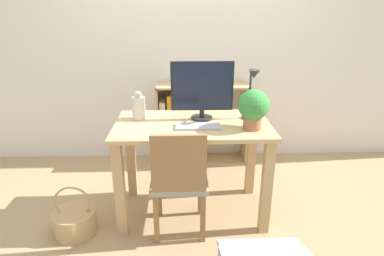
% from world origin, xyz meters
% --- Properties ---
extents(ground_plane, '(10.00, 10.00, 0.00)m').
position_xyz_m(ground_plane, '(0.00, 0.00, 0.00)').
color(ground_plane, tan).
extents(wall_back, '(8.00, 0.05, 2.60)m').
position_xyz_m(wall_back, '(0.00, 1.08, 1.30)').
color(wall_back, silver).
rests_on(wall_back, ground_plane).
extents(desk, '(1.15, 0.65, 0.76)m').
position_xyz_m(desk, '(0.00, 0.00, 0.60)').
color(desk, tan).
rests_on(desk, ground_plane).
extents(monitor, '(0.47, 0.16, 0.44)m').
position_xyz_m(monitor, '(0.08, 0.10, 1.00)').
color(monitor, '#232326').
rests_on(monitor, desk).
extents(keyboard, '(0.32, 0.13, 0.02)m').
position_xyz_m(keyboard, '(0.04, -0.09, 0.77)').
color(keyboard, '#B2B2B7').
rests_on(keyboard, desk).
extents(vase, '(0.10, 0.10, 0.22)m').
position_xyz_m(vase, '(-0.41, 0.11, 0.86)').
color(vase, silver).
rests_on(vase, desk).
extents(desk_lamp, '(0.10, 0.19, 0.39)m').
position_xyz_m(desk_lamp, '(0.44, 0.04, 1.00)').
color(desk_lamp, '#2D2D33').
rests_on(desk_lamp, desk).
extents(potted_plant, '(0.22, 0.22, 0.28)m').
position_xyz_m(potted_plant, '(0.42, -0.13, 0.92)').
color(potted_plant, '#9E6647').
rests_on(potted_plant, desk).
extents(chair, '(0.40, 0.40, 0.83)m').
position_xyz_m(chair, '(-0.10, -0.27, 0.45)').
color(chair, '#9E937F').
rests_on(chair, ground_plane).
extents(bookshelf, '(0.93, 0.28, 0.84)m').
position_xyz_m(bookshelf, '(-0.04, 0.91, 0.38)').
color(bookshelf, tan).
rests_on(bookshelf, ground_plane).
extents(basket, '(0.31, 0.31, 0.39)m').
position_xyz_m(basket, '(-0.87, -0.24, 0.10)').
color(basket, tan).
rests_on(basket, ground_plane).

